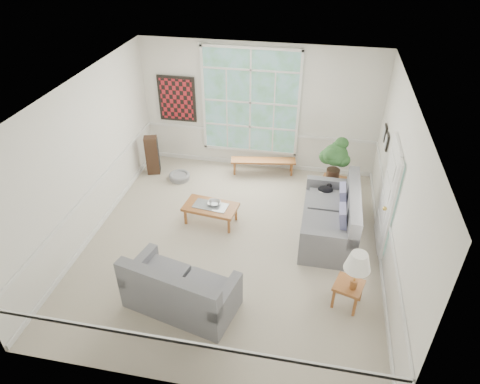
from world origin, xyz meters
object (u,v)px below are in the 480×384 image
(loveseat_front, at_px, (181,284))
(loveseat_right, at_px, (330,213))
(side_table, at_px, (347,294))
(coffee_table, at_px, (211,214))
(end_table, at_px, (332,190))

(loveseat_front, bearing_deg, loveseat_right, 58.29)
(loveseat_right, distance_m, side_table, 1.78)
(loveseat_right, height_order, coffee_table, loveseat_right)
(coffee_table, bearing_deg, side_table, -25.29)
(loveseat_right, height_order, end_table, loveseat_right)
(coffee_table, bearing_deg, end_table, 35.11)
(loveseat_right, bearing_deg, end_table, 87.67)
(loveseat_front, relative_size, end_table, 3.48)
(loveseat_front, xyz_separation_m, side_table, (2.59, 0.52, -0.25))
(loveseat_right, bearing_deg, coffee_table, -178.86)
(loveseat_right, height_order, loveseat_front, loveseat_right)
(loveseat_right, relative_size, coffee_table, 1.83)
(coffee_table, height_order, side_table, side_table)
(end_table, bearing_deg, side_table, -84.50)
(loveseat_front, relative_size, side_table, 3.91)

